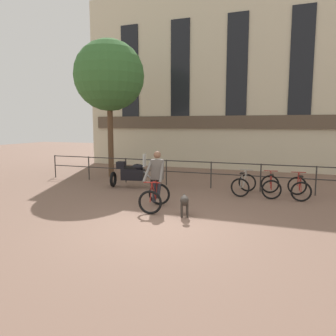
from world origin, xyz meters
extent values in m
plane|color=#7A5B4C|center=(0.00, 0.00, 0.00)|extent=(60.00, 60.00, 0.00)
cylinder|color=#2D2B28|center=(-7.50, 5.20, 0.53)|extent=(0.05, 0.05, 1.05)
cylinder|color=#2D2B28|center=(-5.62, 5.20, 0.53)|extent=(0.05, 0.05, 1.05)
cylinder|color=#2D2B28|center=(-3.75, 5.20, 0.53)|extent=(0.05, 0.05, 1.05)
cylinder|color=#2D2B28|center=(-1.88, 5.20, 0.53)|extent=(0.05, 0.05, 1.05)
cylinder|color=#2D2B28|center=(0.00, 5.20, 0.53)|extent=(0.05, 0.05, 1.05)
cylinder|color=#2D2B28|center=(1.88, 5.20, 0.53)|extent=(0.05, 0.05, 1.05)
cylinder|color=#2D2B28|center=(3.75, 5.20, 0.53)|extent=(0.05, 0.05, 1.05)
cylinder|color=#2D2B28|center=(0.00, 5.20, 1.02)|extent=(15.00, 0.04, 0.04)
cylinder|color=#2D2B28|center=(0.00, 5.20, 0.58)|extent=(15.00, 0.04, 0.04)
cube|color=beige|center=(0.00, 11.00, 4.95)|extent=(18.00, 0.60, 9.91)
cube|color=brown|center=(0.00, 10.64, 2.60)|extent=(17.10, 0.12, 0.70)
cube|color=black|center=(-6.30, 10.67, 5.45)|extent=(1.10, 0.06, 5.55)
cube|color=black|center=(-3.15, 10.67, 5.45)|extent=(1.10, 0.06, 5.55)
cube|color=black|center=(0.00, 10.67, 5.45)|extent=(1.10, 0.06, 5.55)
cube|color=black|center=(3.15, 10.67, 5.45)|extent=(1.10, 0.06, 5.55)
torus|color=black|center=(-0.70, 0.92, 0.34)|extent=(0.68, 0.17, 0.68)
torus|color=black|center=(-0.87, 2.00, 0.34)|extent=(0.68, 0.17, 0.68)
cylinder|color=maroon|center=(-0.77, 1.34, 0.58)|extent=(0.11, 0.49, 0.60)
cylinder|color=maroon|center=(-0.82, 1.67, 0.54)|extent=(0.07, 0.23, 0.52)
cylinder|color=maroon|center=(-0.79, 1.44, 0.83)|extent=(0.14, 0.66, 0.10)
cylinder|color=maroon|center=(-0.84, 1.78, 0.31)|extent=(0.10, 0.44, 0.08)
cylinder|color=maroon|center=(-0.86, 1.88, 0.57)|extent=(0.07, 0.27, 0.47)
cylinder|color=maroon|center=(-0.72, 1.01, 0.60)|extent=(0.06, 0.23, 0.54)
cylinder|color=maroon|center=(-0.73, 1.11, 0.87)|extent=(0.48, 0.11, 0.03)
cube|color=black|center=(-0.84, 1.76, 0.82)|extent=(0.16, 0.26, 0.05)
cube|color=#56514C|center=(-0.84, 1.76, 1.15)|extent=(0.39, 0.27, 0.60)
sphere|color=brown|center=(-0.84, 1.76, 1.59)|extent=(0.22, 0.22, 0.22)
cylinder|color=#56514C|center=(-0.99, 1.40, 1.14)|extent=(0.13, 0.72, 0.60)
cylinder|color=#56514C|center=(-0.58, 1.47, 1.14)|extent=(0.25, 0.71, 0.60)
cylinder|color=black|center=(-0.89, 1.65, 0.52)|extent=(0.18, 0.32, 0.69)
cylinder|color=black|center=(-0.75, 1.68, 0.58)|extent=(0.13, 0.31, 0.58)
ellipsoid|color=#332D28|center=(0.24, 1.11, 0.43)|extent=(0.39, 0.55, 0.28)
cylinder|color=#332D28|center=(0.31, 0.92, 0.45)|extent=(0.19, 0.19, 0.16)
sphere|color=#332D28|center=(0.36, 0.77, 0.51)|extent=(0.19, 0.19, 0.19)
cone|color=#332D28|center=(0.39, 0.69, 0.49)|extent=(0.13, 0.14, 0.10)
cylinder|color=#332D28|center=(0.14, 1.38, 0.49)|extent=(0.10, 0.17, 0.10)
cylinder|color=#332D28|center=(0.22, 0.93, 0.19)|extent=(0.06, 0.06, 0.38)
cylinder|color=#332D28|center=(0.36, 0.98, 0.19)|extent=(0.06, 0.06, 0.38)
cylinder|color=#332D28|center=(0.11, 1.23, 0.19)|extent=(0.06, 0.06, 0.38)
cylinder|color=#332D28|center=(0.26, 1.28, 0.19)|extent=(0.06, 0.06, 0.38)
torus|color=black|center=(-2.11, 4.39, 0.31)|extent=(0.24, 0.63, 0.62)
torus|color=black|center=(-3.71, 4.06, 0.31)|extent=(0.24, 0.63, 0.62)
cube|color=black|center=(-2.91, 4.23, 0.53)|extent=(0.96, 0.57, 0.44)
ellipsoid|color=black|center=(-2.72, 4.27, 0.83)|extent=(0.53, 0.41, 0.24)
cube|color=black|center=(-3.02, 4.20, 0.80)|extent=(0.61, 0.41, 0.10)
cylinder|color=#B2B2B7|center=(-2.32, 4.35, 0.49)|extent=(0.45, 0.15, 0.41)
cube|color=silver|center=(-2.45, 4.32, 1.10)|extent=(0.12, 0.44, 0.50)
cube|color=black|center=(-3.37, 4.13, 0.89)|extent=(0.39, 0.42, 0.28)
torus|color=black|center=(1.41, 5.07, 0.33)|extent=(0.66, 0.13, 0.66)
torus|color=black|center=(1.30, 4.03, 0.33)|extent=(0.66, 0.13, 0.66)
cylinder|color=#9E998E|center=(1.37, 4.66, 0.56)|extent=(0.08, 0.47, 0.58)
cylinder|color=#9E998E|center=(1.34, 4.35, 0.53)|extent=(0.05, 0.22, 0.51)
cylinder|color=#9E998E|center=(1.36, 4.57, 0.81)|extent=(0.10, 0.63, 0.10)
cylinder|color=#9E998E|center=(1.32, 4.24, 0.31)|extent=(0.07, 0.42, 0.07)
cylinder|color=#9E998E|center=(1.31, 4.14, 0.55)|extent=(0.05, 0.25, 0.46)
cylinder|color=#9E998E|center=(1.40, 4.98, 0.59)|extent=(0.05, 0.21, 0.52)
cylinder|color=#9E998E|center=(1.39, 4.88, 0.84)|extent=(0.48, 0.08, 0.03)
cube|color=black|center=(1.33, 4.26, 0.80)|extent=(0.14, 0.25, 0.05)
torus|color=black|center=(2.22, 5.07, 0.33)|extent=(0.66, 0.13, 0.66)
torus|color=black|center=(2.34, 4.03, 0.33)|extent=(0.66, 0.13, 0.66)
cylinder|color=maroon|center=(2.26, 4.66, 0.56)|extent=(0.08, 0.47, 0.58)
cylinder|color=maroon|center=(2.30, 4.35, 0.53)|extent=(0.06, 0.22, 0.51)
cylinder|color=maroon|center=(2.28, 4.57, 0.81)|extent=(0.10, 0.63, 0.10)
cylinder|color=maroon|center=(2.31, 4.24, 0.31)|extent=(0.07, 0.42, 0.07)
cylinder|color=maroon|center=(2.32, 4.14, 0.55)|extent=(0.05, 0.25, 0.46)
cylinder|color=maroon|center=(2.23, 4.98, 0.59)|extent=(0.05, 0.21, 0.52)
cylinder|color=maroon|center=(2.24, 4.88, 0.84)|extent=(0.48, 0.08, 0.03)
cube|color=black|center=(2.31, 4.26, 0.80)|extent=(0.15, 0.25, 0.05)
torus|color=black|center=(3.14, 5.07, 0.33)|extent=(0.66, 0.13, 0.66)
torus|color=black|center=(3.25, 4.03, 0.33)|extent=(0.66, 0.13, 0.66)
cylinder|color=maroon|center=(3.19, 4.66, 0.56)|extent=(0.08, 0.47, 0.58)
cylinder|color=maroon|center=(3.22, 4.35, 0.53)|extent=(0.05, 0.22, 0.51)
cylinder|color=maroon|center=(3.20, 4.57, 0.81)|extent=(0.10, 0.63, 0.10)
cylinder|color=maroon|center=(3.23, 4.24, 0.31)|extent=(0.07, 0.42, 0.07)
cylinder|color=maroon|center=(3.24, 4.14, 0.55)|extent=(0.05, 0.25, 0.46)
cylinder|color=maroon|center=(3.15, 4.98, 0.59)|extent=(0.05, 0.21, 0.52)
cylinder|color=maroon|center=(3.16, 4.88, 0.84)|extent=(0.48, 0.08, 0.03)
cube|color=black|center=(3.23, 4.26, 0.80)|extent=(0.14, 0.25, 0.05)
cylinder|color=brown|center=(-5.15, 6.35, 1.92)|extent=(0.26, 0.26, 3.83)
sphere|color=#386B33|center=(-5.15, 6.35, 4.73)|extent=(3.25, 3.25, 3.25)
camera|label=1|loc=(2.92, -7.20, 2.50)|focal=35.00mm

